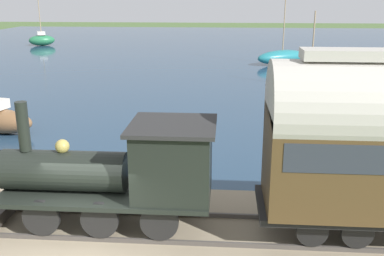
{
  "coord_description": "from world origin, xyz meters",
  "views": [
    {
      "loc": [
        -9.35,
        -3.29,
        6.51
      ],
      "look_at": [
        4.33,
        -2.25,
        2.41
      ],
      "focal_mm": 42.0,
      "sensor_mm": 36.0,
      "label": 1
    }
  ],
  "objects_px": {
    "sailboat_teal": "(282,57)",
    "steam_locomotive": "(126,169)",
    "sailboat_gray": "(310,81)",
    "rowboat_far_out": "(175,146)",
    "sailboat_green": "(42,40)"
  },
  "relations": [
    {
      "from": "steam_locomotive",
      "to": "rowboat_far_out",
      "type": "bearing_deg",
      "value": -2.68
    },
    {
      "from": "rowboat_far_out",
      "to": "sailboat_gray",
      "type": "bearing_deg",
      "value": 14.83
    },
    {
      "from": "sailboat_teal",
      "to": "sailboat_gray",
      "type": "relative_size",
      "value": 1.51
    },
    {
      "from": "sailboat_teal",
      "to": "rowboat_far_out",
      "type": "height_order",
      "value": "sailboat_teal"
    },
    {
      "from": "steam_locomotive",
      "to": "rowboat_far_out",
      "type": "distance_m",
      "value": 7.95
    },
    {
      "from": "sailboat_green",
      "to": "sailboat_gray",
      "type": "relative_size",
      "value": 1.08
    },
    {
      "from": "sailboat_teal",
      "to": "steam_locomotive",
      "type": "bearing_deg",
      "value": 136.44
    },
    {
      "from": "sailboat_teal",
      "to": "sailboat_gray",
      "type": "xyz_separation_m",
      "value": [
        -11.27,
        -0.7,
        -0.19
      ]
    },
    {
      "from": "sailboat_green",
      "to": "sailboat_teal",
      "type": "xyz_separation_m",
      "value": [
        -14.29,
        -29.63,
        -0.04
      ]
    },
    {
      "from": "sailboat_gray",
      "to": "rowboat_far_out",
      "type": "bearing_deg",
      "value": 161.94
    },
    {
      "from": "sailboat_gray",
      "to": "steam_locomotive",
      "type": "bearing_deg",
      "value": 170.46
    },
    {
      "from": "sailboat_gray",
      "to": "rowboat_far_out",
      "type": "relative_size",
      "value": 2.75
    },
    {
      "from": "steam_locomotive",
      "to": "sailboat_teal",
      "type": "distance_m",
      "value": 34.29
    },
    {
      "from": "sailboat_green",
      "to": "rowboat_far_out",
      "type": "xyz_separation_m",
      "value": [
        -39.93,
        -22.11,
        -0.51
      ]
    },
    {
      "from": "sailboat_teal",
      "to": "sailboat_gray",
      "type": "bearing_deg",
      "value": 153.3
    }
  ]
}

